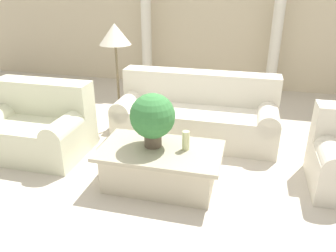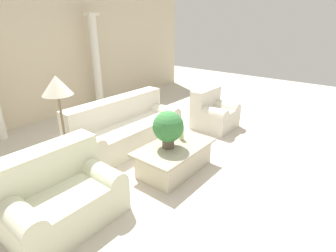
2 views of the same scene
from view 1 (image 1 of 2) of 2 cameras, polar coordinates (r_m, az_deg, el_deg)
ground_plane at (r=3.92m, az=-1.42°, el=-6.90°), size 16.00×16.00×0.00m
wall_back at (r=6.74m, az=6.71°, el=20.32°), size 10.00×0.06×3.20m
sofa_long at (r=4.53m, az=4.93°, el=2.24°), size 2.16×0.88×0.87m
loveseat at (r=4.42m, az=-21.83°, el=0.08°), size 1.26×0.88×0.87m
coffee_table at (r=3.48m, az=-1.30°, el=-7.03°), size 1.27×0.74×0.42m
potted_plant at (r=3.31m, az=-2.70°, el=1.57°), size 0.46×0.46×0.57m
pillar_candle at (r=3.33m, az=3.11°, el=-2.54°), size 0.07×0.07×0.20m
floor_lamp at (r=4.66m, az=-9.20°, el=14.85°), size 0.44×0.44×1.49m
column_left at (r=6.68m, az=-3.81°, el=17.00°), size 0.28×0.28×2.36m
column_right at (r=6.38m, az=18.42°, el=15.56°), size 0.28×0.28×2.36m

